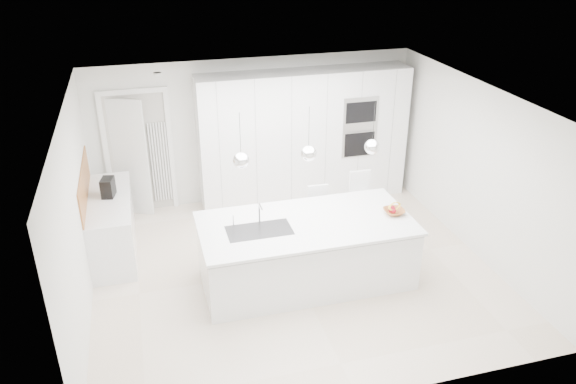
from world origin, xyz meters
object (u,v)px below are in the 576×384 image
object	(u,v)px
island_base	(307,254)
bar_stool_right	(362,206)
fruit_bowl	(394,212)
espresso_machine	(108,187)
bar_stool_left	(320,219)

from	to	relation	value
island_base	bar_stool_right	bearing A→B (deg)	38.52
island_base	fruit_bowl	xyz separation A→B (m)	(1.22, -0.04, 0.50)
espresso_machine	bar_stool_right	size ratio (longest dim) A/B	0.26
bar_stool_left	fruit_bowl	bearing A→B (deg)	-45.40
fruit_bowl	espresso_machine	world-z (taller)	espresso_machine
island_base	fruit_bowl	world-z (taller)	fruit_bowl
fruit_bowl	espresso_machine	distance (m)	4.08
island_base	bar_stool_left	size ratio (longest dim) A/B	2.85
island_base	fruit_bowl	bearing A→B (deg)	-2.00
fruit_bowl	bar_stool_right	size ratio (longest dim) A/B	0.26
espresso_machine	bar_stool_right	distance (m)	3.79
fruit_bowl	bar_stool_right	world-z (taller)	bar_stool_right
espresso_machine	bar_stool_left	world-z (taller)	espresso_machine
bar_stool_right	fruit_bowl	bearing A→B (deg)	-85.95
bar_stool_right	espresso_machine	bearing A→B (deg)	171.59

